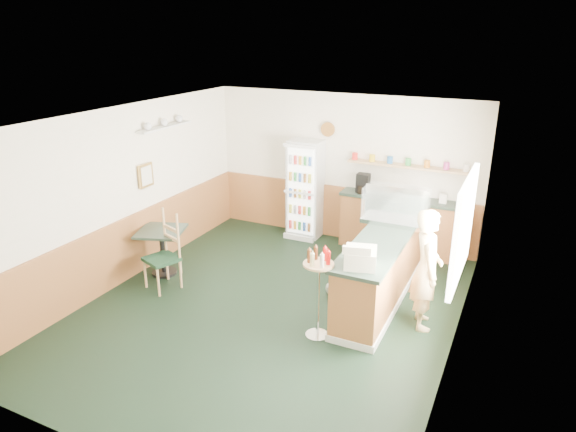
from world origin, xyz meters
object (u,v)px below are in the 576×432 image
Objects in this scene: display_case at (396,206)px; cafe_table at (162,243)px; condiment_stand at (318,282)px; drinks_fridge at (305,190)px; shopkeeper at (426,269)px; cash_register at (361,258)px; cafe_chair at (165,248)px.

display_case is 3.71m from cafe_table.
cafe_table is (-2.93, 0.59, -0.25)m from condiment_stand.
drinks_fridge is 2.87m from cafe_table.
shopkeeper is at bearing -39.25° from drinks_fridge.
drinks_fridge is at bearing 60.54° from cafe_table.
drinks_fridge is 3.49m from shopkeeper.
drinks_fridge is at bearing 31.56° from shopkeeper.
cash_register is at bearing -6.28° from cafe_table.
condiment_stand is at bearing -169.34° from cash_register.
display_case reaches higher than cash_register.
drinks_fridge is at bearing 116.63° from condiment_stand.
display_case is at bearing 15.07° from shopkeeper.
display_case is 3.55m from cafe_chair.
drinks_fridge is 3.49m from cash_register.
shopkeeper is at bearing 3.70° from cafe_table.
cafe_table is (-4.10, -0.27, -0.29)m from shopkeeper.
shopkeeper is 4.12m from cafe_table.
drinks_fridge is 1.53× the size of cafe_chair.
display_case reaches higher than condiment_stand.
drinks_fridge is 2.10× the size of cafe_table.
cafe_table is (-3.40, -1.29, -0.74)m from display_case.
display_case is at bearing 76.15° from condiment_stand.
cash_register reaches higher than cafe_chair.
shopkeeper is 1.45m from condiment_stand.
shopkeeper is (0.70, -1.03, -0.45)m from display_case.
cash_register is 3.14m from cafe_chair.
cafe_chair is at bearing -111.70° from drinks_fridge.
drinks_fridge is 2.99m from cafe_chair.
cafe_table is at bearing 74.52° from shopkeeper.
cash_register is 0.61m from condiment_stand.
cash_register reaches higher than condiment_stand.
drinks_fridge reaches higher than display_case.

